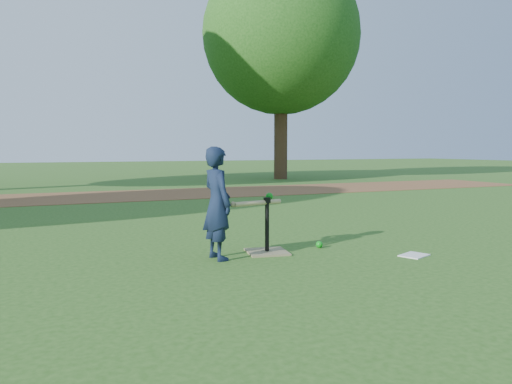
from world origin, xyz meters
name	(u,v)px	position (x,y,z in m)	size (l,w,h in m)	color
ground	(240,257)	(0.00, 0.00, 0.00)	(80.00, 80.00, 0.00)	#285116
dirt_strip	(124,196)	(0.00, 7.50, 0.01)	(24.00, 3.00, 0.01)	brown
child	(217,203)	(-0.24, 0.02, 0.58)	(0.43, 0.28, 1.17)	#101B32
wiffle_ball_ground	(319,244)	(1.03, 0.09, 0.04)	(0.08, 0.08, 0.08)	#0B8113
clipboard	(414,255)	(1.74, -0.69, 0.01)	(0.30, 0.23, 0.01)	silver
batting_tee	(267,243)	(0.36, 0.09, 0.11)	(0.50, 0.50, 0.61)	#827752
swing_action	(258,202)	(0.24, 0.08, 0.57)	(0.63, 0.20, 0.13)	tan
tree_right	(281,36)	(6.50, 12.00, 5.29)	(5.80, 5.80, 8.21)	#382316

